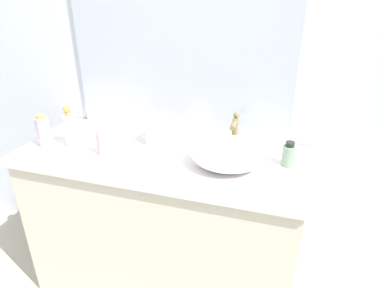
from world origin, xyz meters
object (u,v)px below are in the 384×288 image
(spray_can, at_px, (101,142))
(perfume_bottle, at_px, (289,155))
(lotion_bottle, at_px, (44,131))
(tissue_box, at_px, (162,129))
(sink_basin, at_px, (227,153))
(soap_dispenser, at_px, (70,129))

(spray_can, bearing_deg, perfume_bottle, 9.44)
(perfume_bottle, bearing_deg, lotion_bottle, -172.97)
(spray_can, xyz_separation_m, tissue_box, (0.23, 0.19, 0.01))
(sink_basin, xyz_separation_m, tissue_box, (-0.35, 0.13, 0.02))
(sink_basin, bearing_deg, perfume_bottle, 16.40)
(lotion_bottle, bearing_deg, spray_can, 0.45)
(lotion_bottle, height_order, spray_can, lotion_bottle)
(lotion_bottle, distance_m, perfume_bottle, 1.16)
(perfume_bottle, distance_m, tissue_box, 0.61)
(perfume_bottle, bearing_deg, sink_basin, -163.60)
(sink_basin, bearing_deg, tissue_box, 159.78)
(lotion_bottle, bearing_deg, sink_basin, 4.22)
(soap_dispenser, height_order, tissue_box, soap_dispenser)
(sink_basin, relative_size, soap_dispenser, 1.53)
(lotion_bottle, bearing_deg, perfume_bottle, 7.03)
(sink_basin, relative_size, lotion_bottle, 2.01)
(soap_dispenser, bearing_deg, sink_basin, 2.05)
(sink_basin, height_order, soap_dispenser, soap_dispenser)
(lotion_bottle, height_order, perfume_bottle, lotion_bottle)
(lotion_bottle, height_order, tissue_box, tissue_box)
(perfume_bottle, height_order, tissue_box, tissue_box)
(lotion_bottle, relative_size, tissue_box, 0.93)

